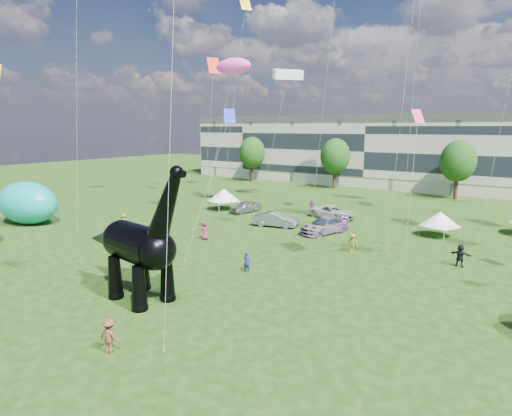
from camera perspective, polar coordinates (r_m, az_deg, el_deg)
The scene contains 14 objects.
ground at distance 28.42m, azimuth -13.48°, elevation -11.96°, with size 220.00×220.00×0.00m, color #16330C.
terrace_row at distance 84.09m, azimuth 15.58°, elevation 7.06°, with size 78.00×11.00×12.00m, color beige.
tree_far_left at distance 86.22m, azimuth -0.52°, elevation 7.73°, with size 5.20×5.20×9.44m.
tree_mid_left at distance 77.22m, azimuth 10.52°, elevation 7.20°, with size 5.20×5.20×9.44m.
tree_mid_right at distance 71.32m, azimuth 25.38°, elevation 6.07°, with size 5.20×5.20×9.44m.
dinosaur_sculpture at distance 28.21m, azimuth -15.84°, elevation -4.82°, with size 11.23×3.57×9.14m.
car_silver at distance 54.93m, azimuth -1.44°, elevation 0.17°, with size 1.78×4.41×1.50m, color #A9A9AD.
car_grey at distance 47.17m, azimuth 2.62°, elevation -1.54°, with size 1.70×4.87×1.60m, color slate.
car_white at distance 52.20m, azimuth 10.16°, elevation -0.54°, with size 2.54×5.52×1.53m, color silver.
car_dark at distance 44.73m, azimuth 9.18°, elevation -2.30°, with size 2.35×5.77×1.67m, color #595960.
gazebo_near at distance 46.50m, azimuth 23.34°, elevation -1.35°, with size 4.70×4.70×2.55m.
gazebo_left at distance 56.82m, azimuth -4.32°, elevation 1.76°, with size 5.36×5.36×2.83m.
inflatable_teal at distance 54.64m, azimuth -28.17°, elevation 0.61°, with size 7.74×4.84×4.84m, color #0DA49D.
visitors at distance 37.46m, azimuth 0.97°, elevation -4.66°, with size 32.75×37.96×1.88m.
Camera 1 is at (19.88, -17.18, 10.82)m, focal length 30.00 mm.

